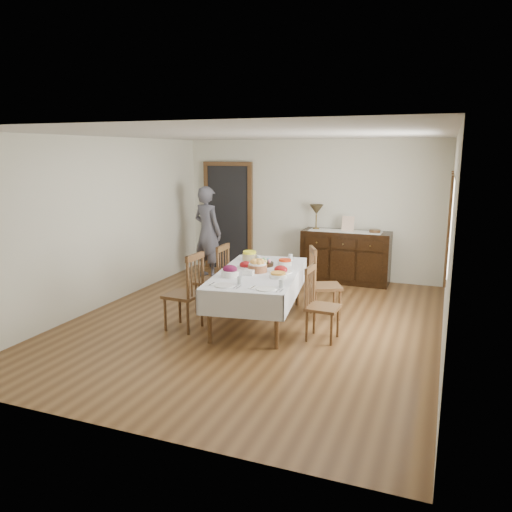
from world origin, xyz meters
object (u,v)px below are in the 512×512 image
(chair_left_far, at_px, (215,278))
(chair_right_far, at_px, (322,282))
(sideboard, at_px, (345,257))
(table_lamp, at_px, (316,210))
(chair_right_near, at_px, (319,303))
(chair_left_near, at_px, (187,291))
(dining_table, at_px, (258,278))
(person, at_px, (208,229))

(chair_left_far, distance_m, chair_right_far, 1.60)
(sideboard, height_order, table_lamp, table_lamp)
(chair_right_near, xyz_separation_m, chair_right_far, (-0.18, 0.86, 0.04))
(table_lamp, bearing_deg, chair_left_far, -110.44)
(chair_left_near, bearing_deg, sideboard, 158.49)
(chair_right_far, bearing_deg, chair_right_near, 166.54)
(dining_table, distance_m, chair_right_far, 0.96)
(dining_table, xyz_separation_m, chair_left_near, (-0.80, -0.61, -0.11))
(chair_left_far, distance_m, person, 2.19)
(chair_left_near, xyz_separation_m, chair_right_near, (1.76, 0.29, -0.05))
(chair_right_near, height_order, person, person)
(person, bearing_deg, dining_table, 149.64)
(dining_table, xyz_separation_m, chair_right_near, (0.96, -0.32, -0.17))
(chair_right_near, bearing_deg, person, 51.63)
(chair_left_near, xyz_separation_m, sideboard, (1.51, 3.26, -0.06))
(chair_right_near, bearing_deg, chair_left_near, 102.03)
(chair_right_far, bearing_deg, chair_left_near, 101.10)
(chair_left_far, bearing_deg, dining_table, 74.12)
(sideboard, height_order, person, person)
(dining_table, bearing_deg, table_lamp, 78.76)
(chair_left_near, bearing_deg, chair_right_far, 129.46)
(dining_table, distance_m, chair_left_far, 0.82)
(chair_left_near, bearing_deg, chair_left_far, -177.89)
(chair_right_near, bearing_deg, dining_table, 73.97)
(dining_table, relative_size, chair_left_far, 2.21)
(chair_right_near, height_order, chair_right_far, chair_right_far)
(person, bearing_deg, chair_right_far, 167.70)
(chair_left_near, relative_size, chair_right_far, 1.02)
(chair_right_far, height_order, table_lamp, table_lamp)
(chair_left_far, bearing_deg, table_lamp, 159.34)
(chair_left_far, xyz_separation_m, chair_right_far, (1.56, 0.32, 0.00))
(sideboard, bearing_deg, table_lamp, 177.26)
(chair_left_near, height_order, table_lamp, table_lamp)
(dining_table, bearing_deg, chair_left_far, 155.92)
(chair_left_near, distance_m, chair_right_near, 1.78)
(chair_right_near, relative_size, person, 0.51)
(chair_left_near, xyz_separation_m, chair_right_far, (1.58, 1.15, -0.01))
(sideboard, bearing_deg, chair_left_near, -114.82)
(dining_table, height_order, sideboard, sideboard)
(dining_table, height_order, table_lamp, table_lamp)
(chair_right_near, relative_size, sideboard, 0.60)
(dining_table, xyz_separation_m, table_lamp, (0.13, 2.68, 0.66))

